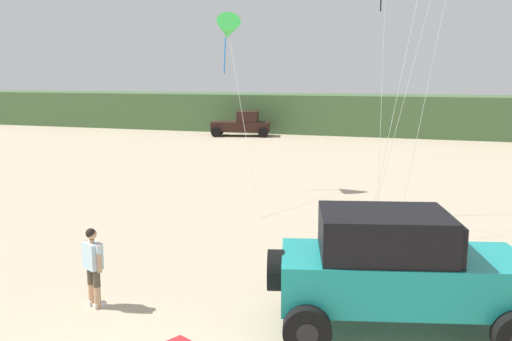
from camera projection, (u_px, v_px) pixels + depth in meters
dune_ridge at (363, 114)px, 46.36m from camera, size 90.00×6.75×3.18m
jeep at (398, 268)px, 10.20m from camera, size 5.02×3.41×2.26m
person_watching at (93, 263)px, 11.27m from camera, size 0.58×0.42×1.67m
distant_pickup at (243, 124)px, 44.03m from camera, size 4.92×3.37×1.98m
kite_pink_ribbon at (228, 30)px, 22.60m from camera, size 3.69×5.41×7.30m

